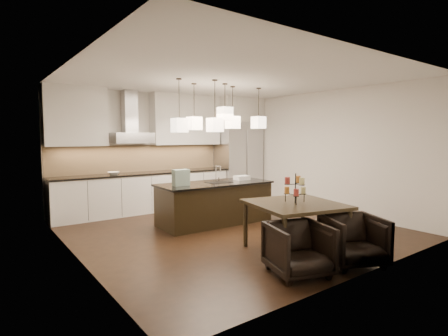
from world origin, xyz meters
TOP-DOWN VIEW (x-y plane):
  - floor at (0.00, 0.00)m, footprint 5.50×5.50m
  - ceiling at (0.00, 0.00)m, footprint 5.50×5.50m
  - wall_back at (0.00, 2.76)m, footprint 5.50×0.02m
  - wall_front at (0.00, -2.76)m, footprint 5.50×0.02m
  - wall_left at (-2.76, 0.00)m, footprint 0.02×5.50m
  - wall_right at (2.76, 0.00)m, footprint 0.02×5.50m
  - refrigerator at (2.10, 2.38)m, footprint 1.20×0.72m
  - fridge_panel at (2.10, 2.38)m, footprint 1.26×0.72m
  - lower_cabinets at (-0.62, 2.43)m, footprint 4.21×0.62m
  - countertop at (-0.62, 2.43)m, footprint 4.21×0.66m
  - backsplash at (-0.62, 2.73)m, footprint 4.21×0.02m
  - upper_cab_left at (-2.10, 2.57)m, footprint 1.25×0.35m
  - upper_cab_right at (0.55, 2.57)m, footprint 1.85×0.35m
  - hood_canopy at (-0.93, 2.48)m, footprint 0.90×0.52m
  - hood_chimney at (-0.93, 2.59)m, footprint 0.30×0.28m
  - fruit_bowl at (-1.40, 2.38)m, footprint 0.31×0.31m
  - island_body at (0.03, 0.56)m, footprint 2.28×0.98m
  - island_top at (0.03, 0.56)m, footprint 2.35×1.05m
  - faucet at (0.13, 0.65)m, footprint 0.10×0.22m
  - tote_bag at (-0.73, 0.57)m, footprint 0.31×0.17m
  - food_container at (0.75, 0.58)m, footprint 0.31×0.23m
  - dining_table at (-0.02, -1.63)m, footprint 1.51×1.51m
  - candelabra at (-0.02, -1.63)m, footprint 0.44×0.44m
  - candle_a at (0.12, -1.66)m, footprint 0.09×0.09m
  - candle_b at (-0.06, -1.50)m, footprint 0.09×0.09m
  - candle_c at (-0.11, -1.73)m, footprint 0.09×0.09m
  - candle_d at (0.11, -1.57)m, footprint 0.09×0.09m
  - candle_e at (-0.14, -1.58)m, footprint 0.09×0.09m
  - candle_f at (-0.03, -1.76)m, footprint 0.09×0.09m
  - armchair_left at (-0.64, -2.27)m, footprint 0.89×0.91m
  - armchair_right at (0.23, -2.47)m, footprint 0.98×0.99m
  - pendant_a at (-0.79, 0.50)m, footprint 0.24×0.24m
  - pendant_b at (-0.27, 0.83)m, footprint 0.24×0.24m
  - pendant_c at (0.23, 0.49)m, footprint 0.24×0.24m
  - pendant_d at (0.59, 0.69)m, footprint 0.24×0.24m
  - pendant_e at (1.19, 0.56)m, footprint 0.24×0.24m
  - pendant_f at (-0.19, 0.23)m, footprint 0.24×0.24m

SIDE VIEW (x-z plane):
  - floor at x=0.00m, z-range -0.02..0.00m
  - armchair_left at x=-0.64m, z-range 0.00..0.66m
  - armchair_right at x=0.23m, z-range 0.00..0.68m
  - dining_table at x=-0.02m, z-range 0.00..0.76m
  - island_body at x=0.03m, z-range 0.00..0.79m
  - lower_cabinets at x=-0.62m, z-range 0.00..0.88m
  - island_top at x=0.03m, z-range 0.79..0.83m
  - food_container at x=0.75m, z-range 0.83..0.92m
  - countertop at x=-0.62m, z-range 0.88..0.92m
  - candle_a at x=0.12m, z-range 0.89..0.99m
  - candle_b at x=-0.06m, z-range 0.89..0.99m
  - candle_c at x=-0.11m, z-range 0.89..0.99m
  - fruit_bowl at x=-1.40m, z-range 0.92..0.98m
  - candelabra at x=-0.02m, z-range 0.76..1.20m
  - tote_bag at x=-0.73m, z-range 0.83..1.13m
  - faucet at x=0.13m, z-range 0.83..1.17m
  - refrigerator at x=2.10m, z-range 0.00..2.15m
  - candle_d at x=0.11m, z-range 1.05..1.15m
  - candle_e at x=-0.14m, z-range 1.05..1.15m
  - candle_f at x=-0.03m, z-range 1.05..1.15m
  - backsplash at x=-0.62m, z-range 0.92..1.55m
  - wall_back at x=0.00m, z-range 0.00..2.80m
  - wall_front at x=0.00m, z-range 0.00..2.80m
  - wall_left at x=-2.76m, z-range 0.00..2.80m
  - wall_right at x=2.76m, z-range 0.00..2.80m
  - hood_canopy at x=-0.93m, z-range 1.60..1.84m
  - pendant_a at x=-0.79m, z-range 1.83..2.09m
  - pendant_f at x=-0.19m, z-range 1.84..2.10m
  - pendant_b at x=-0.27m, z-range 1.88..2.14m
  - pendant_d at x=0.59m, z-range 1.92..2.18m
  - pendant_e at x=1.19m, z-range 1.93..2.19m
  - upper_cab_left at x=-2.10m, z-range 1.55..2.80m
  - upper_cab_right at x=0.55m, z-range 1.55..2.80m
  - pendant_c at x=0.23m, z-range 2.08..2.34m
  - hood_chimney at x=-0.93m, z-range 1.84..2.80m
  - fridge_panel at x=2.10m, z-range 2.15..2.80m
  - ceiling at x=0.00m, z-range 2.80..2.82m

